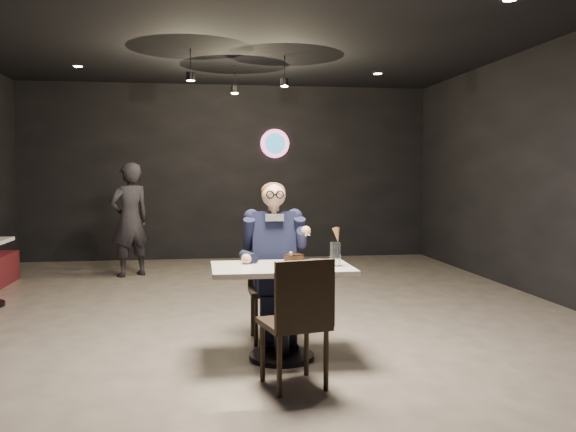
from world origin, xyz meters
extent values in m
plane|color=gray|center=(0.00, 0.00, 0.00)|extent=(9.00, 9.00, 0.00)
cube|color=black|center=(0.00, 2.00, 2.88)|extent=(1.40, 1.20, 0.36)
cube|color=silver|center=(0.13, -1.37, 0.38)|extent=(1.10, 0.70, 0.75)
cube|color=black|center=(0.13, -0.82, 0.46)|extent=(0.42, 0.46, 0.92)
cube|color=black|center=(0.13, -2.00, 0.46)|extent=(0.51, 0.54, 0.92)
cube|color=black|center=(0.13, -0.82, 0.72)|extent=(0.60, 0.80, 1.44)
cylinder|color=white|center=(0.22, -1.47, 0.76)|extent=(0.22, 0.22, 0.01)
cube|color=black|center=(0.22, -1.48, 0.80)|extent=(0.15, 0.13, 0.09)
ellipsoid|color=#327F29|center=(0.24, -1.49, 0.84)|extent=(0.06, 0.04, 0.01)
cylinder|color=silver|center=(0.55, -1.44, 0.84)|extent=(0.08, 0.08, 0.19)
cone|color=#BA804C|center=(0.57, -1.44, 0.99)|extent=(0.07, 0.07, 0.12)
imported|color=black|center=(-1.50, 2.85, 0.82)|extent=(0.71, 0.65, 1.63)
camera|label=1|loc=(-0.50, -6.11, 1.48)|focal=38.00mm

